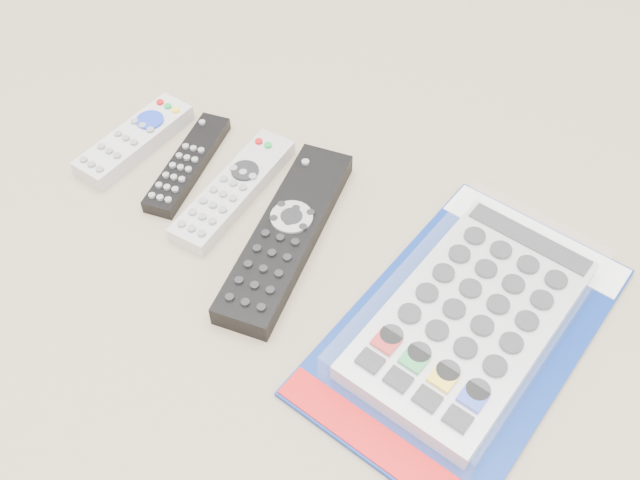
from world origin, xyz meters
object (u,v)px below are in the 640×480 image
at_px(remote_silver_dvd, 234,190).
at_px(jumbo_remote_packaged, 471,317).
at_px(remote_slim_black, 188,164).
at_px(remote_large_black, 287,234).
at_px(remote_small_grey, 135,140).

distance_m(remote_silver_dvd, jumbo_remote_packaged, 0.30).
bearing_deg(remote_slim_black, remote_large_black, -23.67).
bearing_deg(remote_slim_black, jumbo_remote_packaged, -17.09).
height_order(remote_slim_black, jumbo_remote_packaged, jumbo_remote_packaged).
bearing_deg(remote_silver_dvd, jumbo_remote_packaged, -6.06).
distance_m(remote_small_grey, remote_silver_dvd, 0.15).
height_order(remote_slim_black, remote_large_black, remote_large_black).
relative_size(remote_slim_black, jumbo_remote_packaged, 0.45).
height_order(remote_silver_dvd, jumbo_remote_packaged, jumbo_remote_packaged).
bearing_deg(remote_silver_dvd, remote_large_black, -17.51).
bearing_deg(remote_large_black, remote_slim_black, 157.85).
relative_size(remote_small_grey, remote_silver_dvd, 0.86).
xyz_separation_m(remote_slim_black, remote_large_black, (0.16, -0.04, 0.00)).
height_order(remote_small_grey, remote_large_black, remote_large_black).
height_order(remote_silver_dvd, remote_large_black, remote_large_black).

